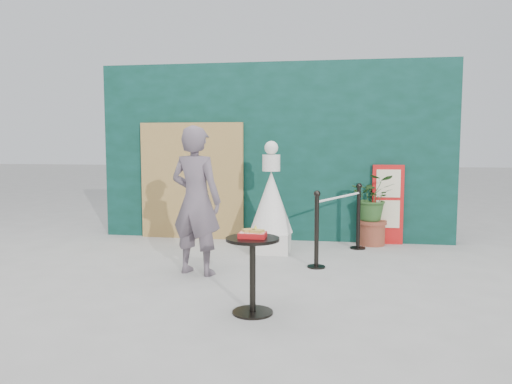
{
  "coord_description": "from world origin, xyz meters",
  "views": [
    {
      "loc": [
        1.05,
        -5.36,
        1.66
      ],
      "look_at": [
        0.0,
        1.2,
        1.0
      ],
      "focal_mm": 35.0,
      "sensor_mm": 36.0,
      "label": 1
    }
  ],
  "objects": [
    {
      "name": "back_wall",
      "position": [
        0.0,
        3.15,
        1.5
      ],
      "size": [
        6.0,
        0.3,
        3.0
      ],
      "primitive_type": "cube",
      "color": "#0A2F24",
      "rests_on": "ground"
    },
    {
      "name": "woman",
      "position": [
        -0.68,
        0.65,
        0.94
      ],
      "size": [
        0.78,
        0.62,
        1.87
      ],
      "primitive_type": "imported",
      "rotation": [
        0.0,
        0.0,
        2.87
      ],
      "color": "#645660",
      "rests_on": "ground"
    },
    {
      "name": "ground",
      "position": [
        0.0,
        0.0,
        0.0
      ],
      "size": [
        60.0,
        60.0,
        0.0
      ],
      "primitive_type": "plane",
      "color": "#ADAAA5",
      "rests_on": "ground"
    },
    {
      "name": "stanchion_barrier",
      "position": [
        1.11,
        1.85,
        0.49
      ],
      "size": [
        0.84,
        1.54,
        1.03
      ],
      "color": "black",
      "rests_on": "ground"
    },
    {
      "name": "menu_board",
      "position": [
        1.9,
        2.95,
        0.65
      ],
      "size": [
        0.5,
        0.07,
        1.3
      ],
      "color": "red",
      "rests_on": "ground"
    },
    {
      "name": "cafe_table",
      "position": [
        0.27,
        -0.7,
        0.5
      ],
      "size": [
        0.52,
        0.52,
        0.75
      ],
      "color": "black",
      "rests_on": "ground"
    },
    {
      "name": "bamboo_fence",
      "position": [
        -1.4,
        2.94,
        1.0
      ],
      "size": [
        1.8,
        0.08,
        2.0
      ],
      "primitive_type": "cube",
      "color": "tan",
      "rests_on": "ground"
    },
    {
      "name": "planter",
      "position": [
        1.65,
        2.83,
        0.67
      ],
      "size": [
        0.68,
        0.59,
        1.16
      ],
      "color": "brown",
      "rests_on": "ground"
    },
    {
      "name": "statue",
      "position": [
        0.1,
        2.05,
        0.69
      ],
      "size": [
        0.66,
        0.66,
        1.69
      ],
      "color": "silver",
      "rests_on": "ground"
    },
    {
      "name": "food_basket",
      "position": [
        0.27,
        -0.7,
        0.79
      ],
      "size": [
        0.26,
        0.19,
        0.11
      ],
      "color": "red",
      "rests_on": "cafe_table"
    }
  ]
}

